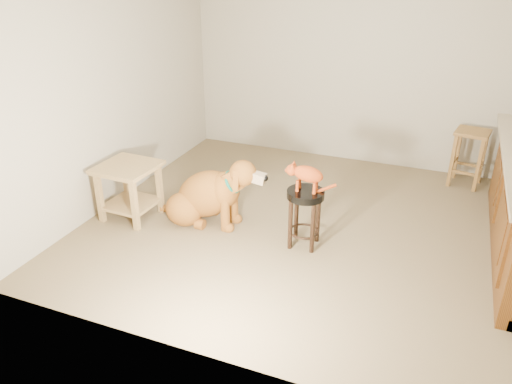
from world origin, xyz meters
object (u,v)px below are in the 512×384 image
at_px(wood_stool, 468,157).
at_px(side_table, 129,183).
at_px(padded_stool, 305,207).
at_px(tabby_kitten, 305,174).
at_px(golden_retriever, 207,196).

distance_m(wood_stool, side_table, 3.89).
bearing_deg(side_table, padded_stool, 3.95).
bearing_deg(side_table, tabby_kitten, 4.00).
relative_size(wood_stool, tabby_kitten, 1.43).
distance_m(wood_stool, tabby_kitten, 2.50).
xyz_separation_m(wood_stool, side_table, (-3.23, -2.17, 0.04)).
height_order(wood_stool, side_table, wood_stool).
xyz_separation_m(padded_stool, side_table, (-1.84, -0.13, -0.02)).
relative_size(golden_retriever, tabby_kitten, 2.64).
xyz_separation_m(side_table, tabby_kitten, (1.83, 0.13, 0.35)).
distance_m(wood_stool, golden_retriever, 3.13).
distance_m(golden_retriever, tabby_kitten, 1.13).
height_order(side_table, golden_retriever, golden_retriever).
bearing_deg(tabby_kitten, golden_retriever, 173.60).
distance_m(padded_stool, wood_stool, 2.47).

